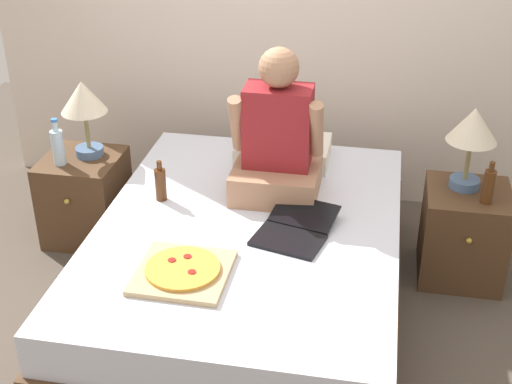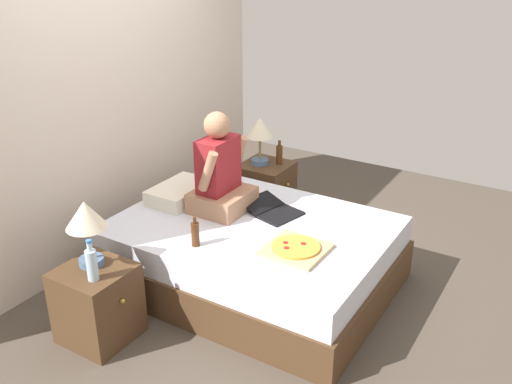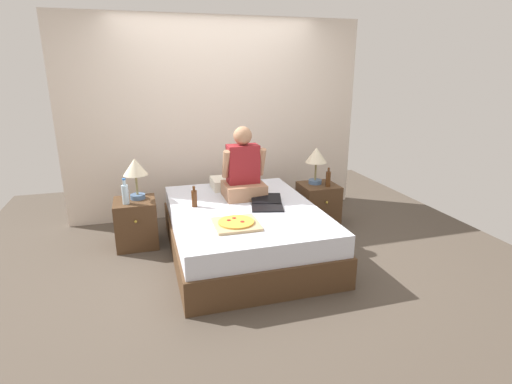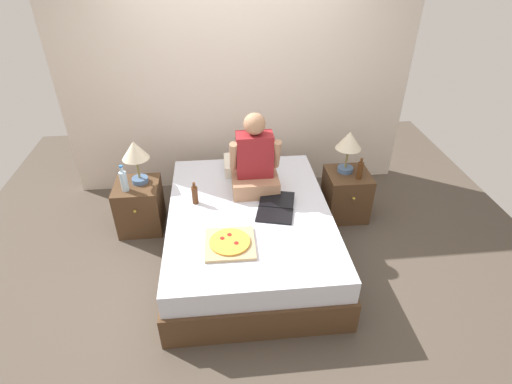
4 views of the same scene
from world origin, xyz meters
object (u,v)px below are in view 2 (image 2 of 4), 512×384
(nightstand_left, at_px, (98,303))
(person_seated, at_px, (220,175))
(lamp_on_right_nightstand, at_px, (260,131))
(pizza_box, at_px, (296,249))
(bed, at_px, (253,254))
(beer_bottle_on_bed, at_px, (195,234))
(lamp_on_left_nightstand, at_px, (86,219))
(nightstand_right, at_px, (266,189))
(water_bottle, at_px, (92,264))
(laptop, at_px, (274,211))
(beer_bottle, at_px, (279,154))

(nightstand_left, relative_size, person_seated, 0.67)
(lamp_on_right_nightstand, xyz_separation_m, pizza_box, (-1.25, -1.04, -0.31))
(bed, relative_size, beer_bottle_on_bed, 9.17)
(bed, relative_size, nightstand_left, 3.88)
(lamp_on_left_nightstand, xyz_separation_m, beer_bottle_on_bed, (0.56, -0.41, -0.24))
(lamp_on_left_nightstand, xyz_separation_m, nightstand_right, (2.14, -0.05, -0.59))
(nightstand_right, distance_m, beer_bottle_on_bed, 1.65)
(bed, bearing_deg, person_seated, 76.21)
(water_bottle, height_order, lamp_on_right_nightstand, lamp_on_right_nightstand)
(laptop, height_order, pizza_box, laptop)
(beer_bottle_on_bed, bearing_deg, water_bottle, 158.05)
(bed, distance_m, person_seated, 0.65)
(lamp_on_right_nightstand, relative_size, beer_bottle, 1.96)
(bed, height_order, lamp_on_right_nightstand, lamp_on_right_nightstand)
(nightstand_right, bearing_deg, lamp_on_left_nightstand, 178.66)
(person_seated, bearing_deg, beer_bottle_on_bed, -162.13)
(pizza_box, bearing_deg, bed, 67.01)
(nightstand_left, xyz_separation_m, water_bottle, (-0.08, -0.09, 0.37))
(lamp_on_right_nightstand, bearing_deg, bed, -151.38)
(nightstand_left, bearing_deg, lamp_on_left_nightstand, 51.38)
(bed, relative_size, person_seated, 2.59)
(beer_bottle, xyz_separation_m, laptop, (-0.93, -0.48, -0.08))
(lamp_on_right_nightstand, xyz_separation_m, laptop, (-0.83, -0.63, -0.31))
(laptop, relative_size, beer_bottle_on_bed, 2.18)
(bed, height_order, lamp_on_left_nightstand, lamp_on_left_nightstand)
(person_seated, bearing_deg, pizza_box, -109.16)
(water_bottle, bearing_deg, nightstand_left, 48.35)
(nightstand_right, xyz_separation_m, beer_bottle_on_bed, (-1.58, -0.36, 0.35))
(bed, xyz_separation_m, nightstand_right, (1.09, 0.53, 0.01))
(water_bottle, bearing_deg, lamp_on_left_nightstand, 49.40)
(water_bottle, height_order, beer_bottle, water_bottle)
(beer_bottle, bearing_deg, water_bottle, 179.75)
(water_bottle, bearing_deg, person_seated, -4.11)
(nightstand_left, relative_size, nightstand_right, 1.00)
(bed, distance_m, lamp_on_left_nightstand, 1.34)
(lamp_on_left_nightstand, distance_m, beer_bottle_on_bed, 0.74)
(lamp_on_left_nightstand, xyz_separation_m, lamp_on_right_nightstand, (2.11, 0.00, 0.00))
(laptop, bearing_deg, beer_bottle_on_bed, 163.41)
(lamp_on_left_nightstand, bearing_deg, water_bottle, -130.60)
(beer_bottle, relative_size, laptop, 0.48)
(beer_bottle, bearing_deg, laptop, -152.68)
(bed, relative_size, lamp_on_left_nightstand, 4.49)
(laptop, bearing_deg, nightstand_left, 156.33)
(beer_bottle, relative_size, pizza_box, 0.57)
(beer_bottle_on_bed, bearing_deg, laptop, -16.59)
(nightstand_left, bearing_deg, laptop, -23.67)
(lamp_on_left_nightstand, distance_m, beer_bottle, 2.22)
(water_bottle, height_order, nightstand_right, water_bottle)
(nightstand_left, distance_m, person_seated, 1.30)
(beer_bottle, height_order, person_seated, person_seated)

